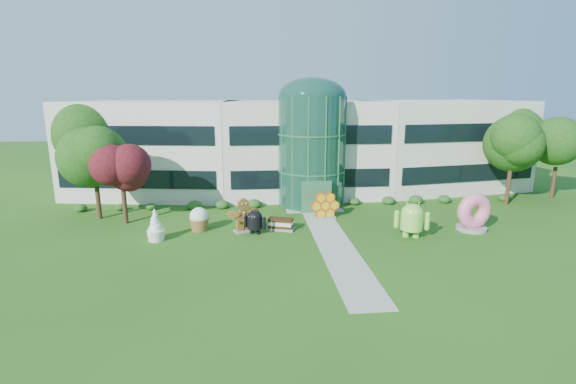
{
  "coord_description": "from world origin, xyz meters",
  "views": [
    {
      "loc": [
        -5.74,
        -25.24,
        9.98
      ],
      "look_at": [
        -2.73,
        6.0,
        2.6
      ],
      "focal_mm": 26.0,
      "sensor_mm": 36.0,
      "label": 1
    }
  ],
  "objects_px": {
    "android_green": "(412,218)",
    "android_black": "(255,220)",
    "donut": "(473,212)",
    "gingerbread": "(243,215)"
  },
  "relations": [
    {
      "from": "donut",
      "to": "gingerbread",
      "type": "xyz_separation_m",
      "value": [
        -17.09,
        1.31,
        -0.16
      ]
    },
    {
      "from": "android_black",
      "to": "donut",
      "type": "relative_size",
      "value": 0.71
    },
    {
      "from": "android_black",
      "to": "gingerbread",
      "type": "height_order",
      "value": "gingerbread"
    },
    {
      "from": "android_green",
      "to": "donut",
      "type": "relative_size",
      "value": 1.01
    },
    {
      "from": "android_green",
      "to": "donut",
      "type": "height_order",
      "value": "android_green"
    },
    {
      "from": "android_green",
      "to": "gingerbread",
      "type": "xyz_separation_m",
      "value": [
        -11.93,
        2.43,
        -0.16
      ]
    },
    {
      "from": "android_green",
      "to": "gingerbread",
      "type": "height_order",
      "value": "android_green"
    },
    {
      "from": "gingerbread",
      "to": "android_green",
      "type": "bearing_deg",
      "value": -35.56
    },
    {
      "from": "android_green",
      "to": "android_black",
      "type": "height_order",
      "value": "android_green"
    },
    {
      "from": "android_black",
      "to": "gingerbread",
      "type": "bearing_deg",
      "value": 168.2
    }
  ]
}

